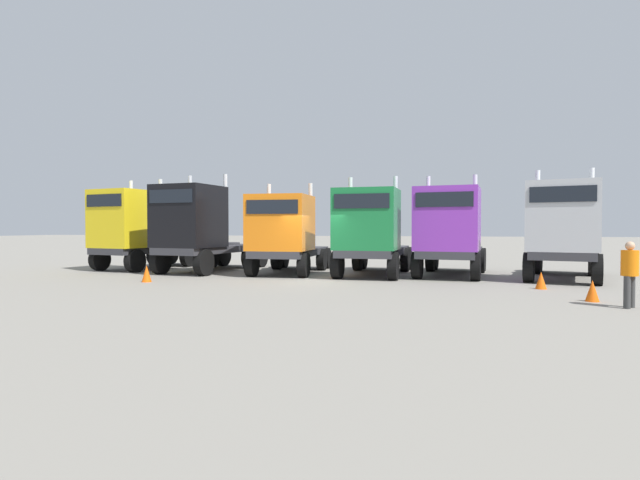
{
  "coord_description": "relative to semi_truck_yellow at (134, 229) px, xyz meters",
  "views": [
    {
      "loc": [
        4.84,
        -18.81,
        2.01
      ],
      "look_at": [
        -0.51,
        3.2,
        1.45
      ],
      "focal_mm": 28.34,
      "sensor_mm": 36.0,
      "label": 1
    }
  ],
  "objects": [
    {
      "name": "visitor_in_hivis",
      "position": [
        18.86,
        -7.27,
        -0.98
      ],
      "size": [
        0.56,
        0.56,
        1.67
      ],
      "rotation": [
        0.0,
        0.0,
        5.62
      ],
      "color": "#383838",
      "rests_on": "ground"
    },
    {
      "name": "semi_truck_green",
      "position": [
        11.44,
        -0.76,
        -0.12
      ],
      "size": [
        2.8,
        6.4,
        4.13
      ],
      "rotation": [
        0.0,
        0.0,
        -1.61
      ],
      "color": "#333338",
      "rests_on": "ground"
    },
    {
      "name": "semi_truck_purple",
      "position": [
        14.57,
        -0.24,
        -0.08
      ],
      "size": [
        3.21,
        6.26,
        4.18
      ],
      "rotation": [
        0.0,
        0.0,
        -1.69
      ],
      "color": "#333338",
      "rests_on": "ground"
    },
    {
      "name": "semi_truck_black",
      "position": [
        3.72,
        -0.78,
        0.06
      ],
      "size": [
        3.3,
        6.57,
        4.43
      ],
      "rotation": [
        0.0,
        0.0,
        -1.7
      ],
      "color": "#333338",
      "rests_on": "ground"
    },
    {
      "name": "semi_truck_yellow",
      "position": [
        0.0,
        0.0,
        0.0
      ],
      "size": [
        3.64,
        6.34,
        4.35
      ],
      "rotation": [
        0.0,
        0.0,
        -1.77
      ],
      "color": "#333338",
      "rests_on": "ground"
    },
    {
      "name": "ground",
      "position": [
        9.47,
        -2.49,
        -1.95
      ],
      "size": [
        200.0,
        200.0,
        0.0
      ],
      "primitive_type": "plane",
      "color": "gray"
    },
    {
      "name": "semi_truck_silver",
      "position": [
        18.74,
        -0.62,
        -0.01
      ],
      "size": [
        3.88,
        6.64,
        4.29
      ],
      "rotation": [
        0.0,
        0.0,
        -1.8
      ],
      "color": "#333338",
      "rests_on": "ground"
    },
    {
      "name": "traffic_cone_far",
      "position": [
        17.45,
        -3.59,
        -1.66
      ],
      "size": [
        0.36,
        0.36,
        0.56
      ],
      "primitive_type": "cone",
      "color": "#F2590C",
      "rests_on": "ground"
    },
    {
      "name": "traffic_cone_mid",
      "position": [
        3.68,
        -4.74,
        -1.64
      ],
      "size": [
        0.36,
        0.36,
        0.62
      ],
      "primitive_type": "cone",
      "color": "#F2590C",
      "rests_on": "ground"
    },
    {
      "name": "semi_truck_orange",
      "position": [
        7.75,
        -0.71,
        -0.18
      ],
      "size": [
        2.73,
        6.0,
        3.95
      ],
      "rotation": [
        0.0,
        0.0,
        -1.54
      ],
      "color": "#333338",
      "rests_on": "ground"
    },
    {
      "name": "traffic_cone_near",
      "position": [
        18.28,
        -6.25,
        -1.66
      ],
      "size": [
        0.36,
        0.36,
        0.58
      ],
      "primitive_type": "cone",
      "color": "#F2590C",
      "rests_on": "ground"
    }
  ]
}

